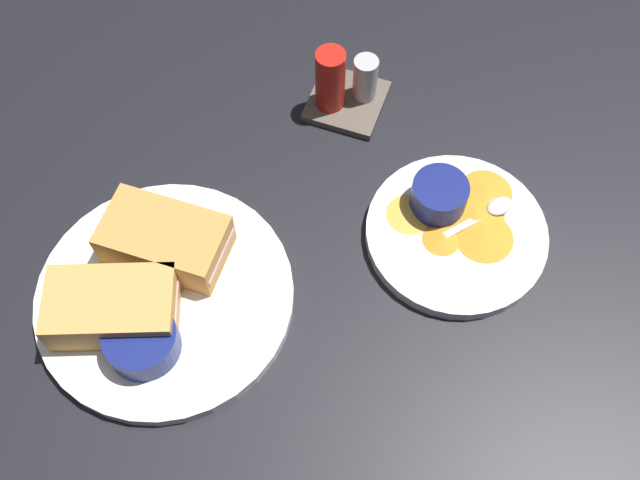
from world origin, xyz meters
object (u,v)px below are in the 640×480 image
sandwich_half_near (165,239)px  spoon_by_gravy_ramekin (490,211)px  spoon_by_dark_ramekin (149,295)px  ramekin_light_gravy (439,195)px  sandwich_half_far (113,307)px  condiment_caddy (343,87)px  plate_sandwich_main (165,297)px  plate_chips_companion (456,234)px  ramekin_dark_sauce (144,341)px

sandwich_half_near → spoon_by_gravy_ramekin: sandwich_half_near is taller
spoon_by_dark_ramekin → ramekin_light_gravy: bearing=39.6°
spoon_by_gravy_ramekin → sandwich_half_far: bearing=-143.1°
spoon_by_dark_ramekin → condiment_caddy: condiment_caddy is taller
plate_sandwich_main → spoon_by_gravy_ramekin: (30.40, 21.40, 1.16)cm
sandwich_half_far → plate_chips_companion: sandwich_half_far is taller
sandwich_half_near → ramekin_light_gravy: bearing=30.7°
ramekin_dark_sauce → sandwich_half_near: bearing=104.3°
plate_sandwich_main → ramekin_light_gravy: bearing=40.0°
spoon_by_dark_ramekin → plate_sandwich_main: bearing=31.9°
sandwich_half_far → condiment_caddy: (12.85, 35.66, -0.59)cm
ramekin_dark_sauce → spoon_by_dark_ramekin: size_ratio=0.79×
ramekin_dark_sauce → spoon_by_gravy_ramekin: ramekin_dark_sauce is taller
sandwich_half_far → condiment_caddy: 37.91cm
plate_sandwich_main → plate_chips_companion: bearing=33.1°
sandwich_half_far → plate_chips_companion: size_ratio=0.73×
sandwich_half_far → ramekin_light_gravy: bearing=41.3°
sandwich_half_near → ramekin_light_gravy: (26.18, 15.54, -0.39)cm
plate_sandwich_main → sandwich_half_far: (-3.44, -3.97, 3.20)cm
plate_sandwich_main → ramekin_dark_sauce: 6.79cm
ramekin_dark_sauce → plate_chips_companion: bearing=42.3°
sandwich_half_far → spoon_by_gravy_ramekin: size_ratio=1.75×
spoon_by_gravy_ramekin → plate_chips_companion: bearing=-129.9°
plate_sandwich_main → spoon_by_dark_ramekin: spoon_by_dark_ramekin is taller
spoon_by_dark_ramekin → ramekin_light_gravy: 33.46cm
sandwich_half_far → ramekin_dark_sauce: 5.04cm
plate_chips_companion → ramekin_light_gravy: 4.87cm
spoon_by_gravy_ramekin → condiment_caddy: 23.41cm
ramekin_dark_sauce → plate_chips_companion: 35.85cm
plate_sandwich_main → condiment_caddy: condiment_caddy is taller
ramekin_dark_sauce → condiment_caddy: condiment_caddy is taller
plate_sandwich_main → condiment_caddy: bearing=73.4°
ramekin_dark_sauce → spoon_by_gravy_ramekin: 40.24cm
sandwich_half_near → spoon_by_dark_ramekin: 6.13cm
sandwich_half_far → plate_chips_companion: 38.07cm
sandwich_half_near → spoon_by_gravy_ramekin: size_ratio=1.57×
sandwich_half_near → spoon_by_gravy_ramekin: (32.13, 16.44, -2.04)cm
ramekin_light_gravy → spoon_by_gravy_ramekin: ramekin_light_gravy is taller
spoon_by_gravy_ramekin → sandwich_half_near: bearing=-152.9°
ramekin_dark_sauce → spoon_by_gravy_ramekin: (29.31, 27.53, -1.56)cm
spoon_by_dark_ramekin → condiment_caddy: 34.24cm
ramekin_dark_sauce → ramekin_light_gravy: bearing=48.7°
spoon_by_dark_ramekin → plate_chips_companion: spoon_by_dark_ramekin is taller
sandwich_half_far → spoon_by_gravy_ramekin: 42.35cm
plate_sandwich_main → spoon_by_gravy_ramekin: spoon_by_gravy_ramekin is taller
spoon_by_dark_ramekin → spoon_by_gravy_ramekin: bearing=35.0°
ramekin_light_gravy → plate_sandwich_main: bearing=-140.0°
ramekin_dark_sauce → ramekin_light_gravy: (23.37, 26.63, 0.08)cm
sandwich_half_far → plate_chips_companion: (30.95, 21.93, -3.20)cm
ramekin_light_gravy → spoon_by_gravy_ramekin: (5.94, 0.90, -1.64)cm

